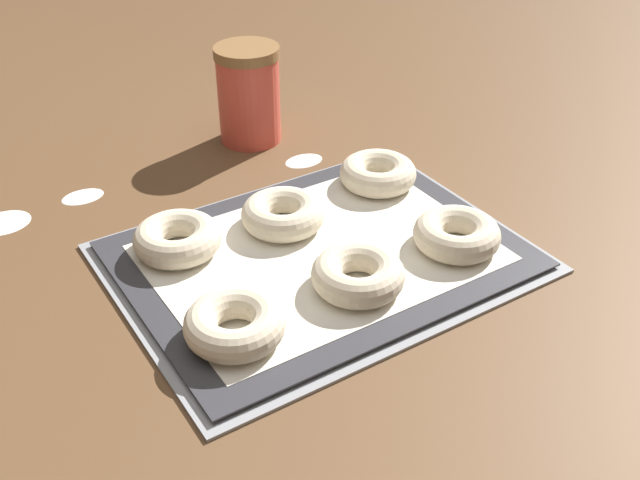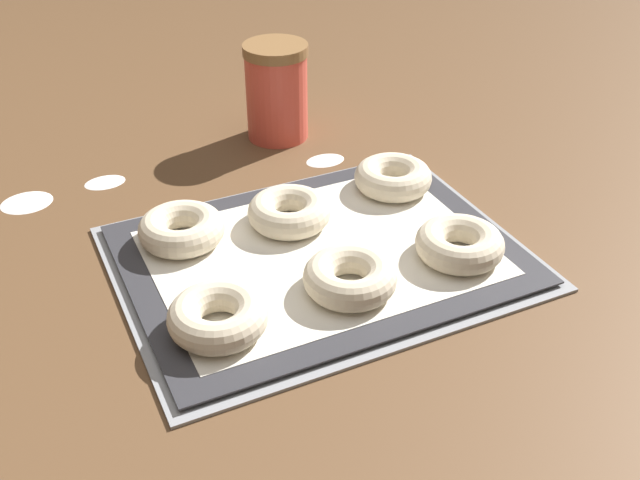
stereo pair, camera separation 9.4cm
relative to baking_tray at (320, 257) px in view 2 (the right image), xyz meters
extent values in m
plane|color=brown|center=(-0.01, 0.01, 0.00)|extent=(2.80, 2.80, 0.00)
cube|color=#93969B|center=(0.00, 0.00, 0.00)|extent=(0.48, 0.37, 0.01)
cube|color=#333338|center=(0.00, 0.00, 0.01)|extent=(0.46, 0.35, 0.00)
cube|color=silver|center=(0.00, 0.00, 0.01)|extent=(0.40, 0.29, 0.00)
torus|color=beige|center=(-0.16, -0.08, 0.03)|extent=(0.11, 0.11, 0.04)
torus|color=beige|center=(0.00, -0.08, 0.03)|extent=(0.11, 0.11, 0.04)
torus|color=beige|center=(0.15, -0.08, 0.03)|extent=(0.11, 0.11, 0.04)
torus|color=beige|center=(-0.14, 0.10, 0.03)|extent=(0.11, 0.11, 0.04)
torus|color=beige|center=(-0.01, 0.08, 0.03)|extent=(0.11, 0.11, 0.04)
torus|color=beige|center=(0.16, 0.10, 0.03)|extent=(0.11, 0.11, 0.04)
cylinder|color=#DB4C3D|center=(0.09, 0.34, 0.06)|extent=(0.10, 0.10, 0.14)
cylinder|color=olive|center=(0.09, 0.34, 0.14)|extent=(0.10, 0.10, 0.02)
ellipsoid|color=white|center=(-0.31, 0.30, 0.00)|extent=(0.07, 0.06, 0.00)
ellipsoid|color=white|center=(-0.20, 0.31, 0.00)|extent=(0.06, 0.04, 0.00)
ellipsoid|color=white|center=(0.12, 0.23, 0.00)|extent=(0.06, 0.04, 0.00)
camera|label=1|loc=(-0.40, -0.63, 0.53)|focal=42.00mm
camera|label=2|loc=(-0.32, -0.68, 0.53)|focal=42.00mm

